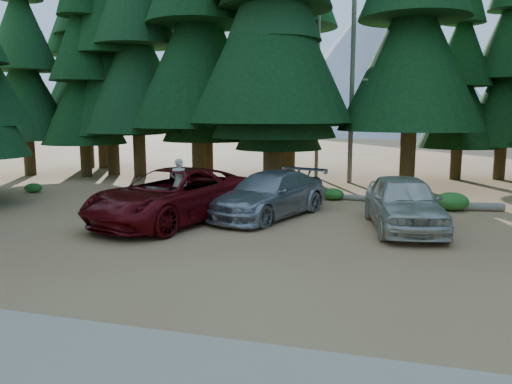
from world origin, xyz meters
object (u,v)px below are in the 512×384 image
red_pickup (173,196)px  log_mid (364,198)px  log_left (273,188)px  silver_minivan_right (403,202)px  silver_minivan_center (269,194)px  frisbee_player (179,182)px  log_right (435,206)px

red_pickup → log_mid: bearing=61.2°
red_pickup → log_left: (1.59, 7.24, -0.72)m
log_left → silver_minivan_right: bearing=-35.2°
silver_minivan_center → frisbee_player: size_ratio=3.38×
frisbee_player → log_right: bearing=-173.9°
silver_minivan_right → silver_minivan_center: bearing=159.9°
log_right → log_mid: bearing=147.9°
red_pickup → frisbee_player: 0.54m
red_pickup → frisbee_player: bearing=1.8°
silver_minivan_right → log_mid: 5.11m
red_pickup → log_right: bearing=44.8°
red_pickup → log_right: 9.73m
frisbee_player → log_left: bearing=-123.9°
log_left → log_mid: 4.48m
red_pickup → silver_minivan_right: bearing=24.1°
log_mid → log_left: bearing=168.7°
red_pickup → log_mid: 8.30m
silver_minivan_right → log_left: size_ratio=1.08×
silver_minivan_center → log_right: silver_minivan_center is taller
silver_minivan_center → log_left: size_ratio=1.17×
silver_minivan_center → log_right: (5.68, 2.89, -0.62)m
frisbee_player → silver_minivan_center: bearing=-168.3°
log_mid → log_right: 2.92m
red_pickup → silver_minivan_center: 3.34m
frisbee_player → red_pickup: bearing=-38.0°
red_pickup → silver_minivan_right: (7.34, 1.02, -0.04)m
frisbee_player → log_left: frisbee_player is taller
frisbee_player → log_mid: bearing=-157.0°
red_pickup → silver_minivan_center: size_ratio=1.19×
red_pickup → log_right: red_pickup is taller
log_mid → silver_minivan_right: bearing=-66.1°
log_left → log_right: 7.39m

